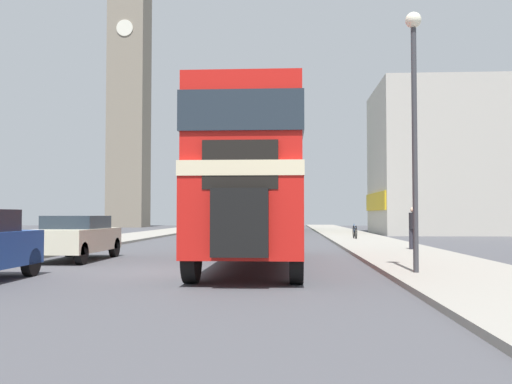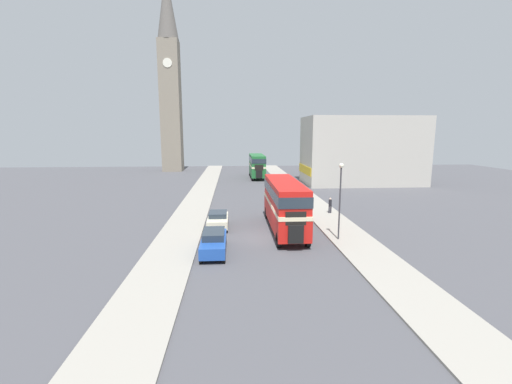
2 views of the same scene
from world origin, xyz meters
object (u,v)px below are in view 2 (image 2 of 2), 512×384
(bus_distant, at_px, (257,164))
(car_parked_mid, at_px, (218,219))
(church_tower, at_px, (170,72))
(double_decker_bus, at_px, (285,201))
(car_parked_near, at_px, (214,242))
(pedestrian_walking, at_px, (330,204))
(street_lamp, at_px, (340,190))
(bicycle_on_pavement, at_px, (301,194))

(bus_distant, xyz_separation_m, car_parked_mid, (-5.78, -33.19, -1.81))
(bus_distant, height_order, church_tower, church_tower)
(double_decker_bus, relative_size, car_parked_mid, 2.74)
(car_parked_near, height_order, church_tower, church_tower)
(pedestrian_walking, bearing_deg, car_parked_mid, -159.04)
(pedestrian_walking, bearing_deg, car_parked_near, -136.47)
(church_tower, bearing_deg, double_decker_bus, -70.09)
(car_parked_near, bearing_deg, street_lamp, 12.12)
(church_tower, bearing_deg, pedestrian_walking, -61.56)
(pedestrian_walking, distance_m, church_tower, 51.85)
(street_lamp, bearing_deg, car_parked_mid, 155.17)
(bicycle_on_pavement, xyz_separation_m, church_tower, (-21.74, 32.78, 20.29))
(car_parked_near, xyz_separation_m, car_parked_mid, (0.02, 6.37, -0.06))
(double_decker_bus, height_order, car_parked_mid, double_decker_bus)
(double_decker_bus, height_order, church_tower, church_tower)
(car_parked_mid, distance_m, pedestrian_walking, 12.00)
(pedestrian_walking, bearing_deg, double_decker_bus, -134.92)
(bus_distant, distance_m, car_parked_near, 40.02)
(bus_distant, bearing_deg, street_lamp, -84.49)
(bus_distant, relative_size, church_tower, 0.24)
(bicycle_on_pavement, distance_m, church_tower, 44.26)
(bicycle_on_pavement, xyz_separation_m, street_lamp, (-0.71, -18.00, 3.47))
(car_parked_near, relative_size, church_tower, 0.11)
(church_tower, bearing_deg, bus_distant, -37.28)
(car_parked_mid, distance_m, bicycle_on_pavement, 16.99)
(double_decker_bus, height_order, pedestrian_walking, double_decker_bus)
(bicycle_on_pavement, bearing_deg, pedestrian_walking, -83.37)
(double_decker_bus, relative_size, car_parked_near, 2.31)
(double_decker_bus, xyz_separation_m, car_parked_mid, (-5.65, 1.27, -1.79))
(car_parked_mid, bearing_deg, pedestrian_walking, 20.96)
(double_decker_bus, bearing_deg, pedestrian_walking, 45.08)
(bus_distant, height_order, car_parked_mid, bus_distant)
(street_lamp, bearing_deg, pedestrian_walking, 78.21)
(bicycle_on_pavement, distance_m, street_lamp, 18.35)
(car_parked_near, distance_m, church_tower, 57.65)
(bicycle_on_pavement, bearing_deg, car_parked_near, -116.84)
(car_parked_near, bearing_deg, church_tower, 102.39)
(double_decker_bus, height_order, bicycle_on_pavement, double_decker_bus)
(double_decker_bus, bearing_deg, church_tower, 109.91)
(street_lamp, bearing_deg, double_decker_bus, 140.58)
(car_parked_mid, relative_size, pedestrian_walking, 2.51)
(double_decker_bus, xyz_separation_m, bicycle_on_pavement, (4.46, 14.93, -2.03))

